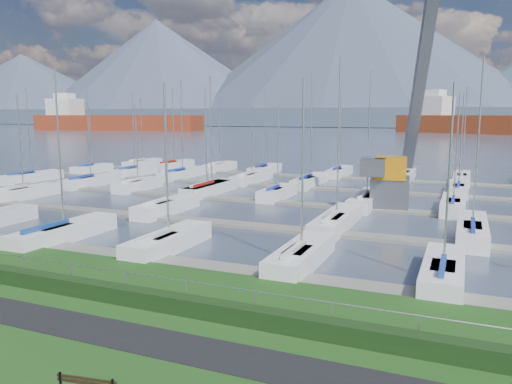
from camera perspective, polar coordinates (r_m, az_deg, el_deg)
The scene contains 11 objects.
path at distance 19.89m, azimuth -17.60°, elevation -14.81°, with size 160.00×2.00×0.04m, color black.
water at distance 277.11m, azimuth 20.45°, elevation 6.60°, with size 800.00×540.00×0.20m, color #414B5F.
hedge at distance 21.65m, azimuth -13.11°, elevation -11.67°, with size 80.00×0.70×0.70m, color black.
fence at distance 21.67m, azimuth -12.56°, elevation -9.24°, with size 0.04×0.04×80.00m, color gray.
foothill at distance 346.93m, azimuth 21.03°, elevation 7.97°, with size 900.00×80.00×12.00m, color #475668.
mountains at distance 423.15m, azimuth 22.73°, elevation 13.45°, with size 1190.00×360.00×115.00m.
docks at distance 45.12m, azimuth 6.91°, elevation -1.52°, with size 90.00×41.60×0.25m.
crane at distance 45.59m, azimuth 16.03°, elevation 5.34°, with size 6.16×13.23×22.35m.
cargo_ship_west at distance 272.31m, azimuth -16.30°, elevation 7.62°, with size 89.65×30.37×21.50m.
cargo_ship_mid at distance 235.18m, azimuth 25.73°, elevation 6.96°, with size 92.09×51.01×21.50m.
sailboat_fleet at distance 48.01m, azimuth 4.76°, elevation 5.85°, with size 75.81×49.49×13.84m.
Camera 1 is at (12.08, -16.72, 7.86)m, focal length 35.00 mm.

